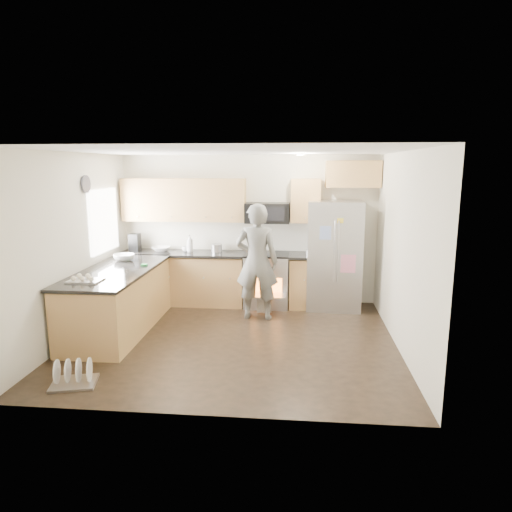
# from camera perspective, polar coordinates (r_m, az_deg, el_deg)

# --- Properties ---
(ground) EXTENTS (4.50, 4.50, 0.00)m
(ground) POSITION_cam_1_polar(r_m,az_deg,el_deg) (6.54, -2.87, -10.43)
(ground) COLOR black
(ground) RESTS_ON ground
(room_shell) EXTENTS (4.54, 4.04, 2.62)m
(room_shell) POSITION_cam_1_polar(r_m,az_deg,el_deg) (6.15, -3.34, 4.31)
(room_shell) COLOR silver
(room_shell) RESTS_ON ground
(back_cabinet_run) EXTENTS (4.45, 0.64, 2.50)m
(back_cabinet_run) POSITION_cam_1_polar(r_m,az_deg,el_deg) (8.04, -5.29, 0.76)
(back_cabinet_run) COLOR tan
(back_cabinet_run) RESTS_ON ground
(peninsula) EXTENTS (0.96, 2.36, 1.03)m
(peninsula) POSITION_cam_1_polar(r_m,az_deg,el_deg) (7.08, -16.85, -5.27)
(peninsula) COLOR tan
(peninsula) RESTS_ON ground
(stove_range) EXTENTS (0.76, 0.97, 1.79)m
(stove_range) POSITION_cam_1_polar(r_m,az_deg,el_deg) (7.92, 1.34, -1.47)
(stove_range) COLOR #B7B7BC
(stove_range) RESTS_ON ground
(refrigerator) EXTENTS (0.93, 0.74, 1.84)m
(refrigerator) POSITION_cam_1_polar(r_m,az_deg,el_deg) (7.86, 9.75, 0.11)
(refrigerator) COLOR #B7B7BC
(refrigerator) RESTS_ON ground
(person) EXTENTS (0.69, 0.47, 1.85)m
(person) POSITION_cam_1_polar(r_m,az_deg,el_deg) (7.19, 0.11, -0.73)
(person) COLOR slate
(person) RESTS_ON ground
(dish_rack) EXTENTS (0.56, 0.49, 0.30)m
(dish_rack) POSITION_cam_1_polar(r_m,az_deg,el_deg) (5.67, -21.82, -13.92)
(dish_rack) COLOR #B7B7BC
(dish_rack) RESTS_ON ground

